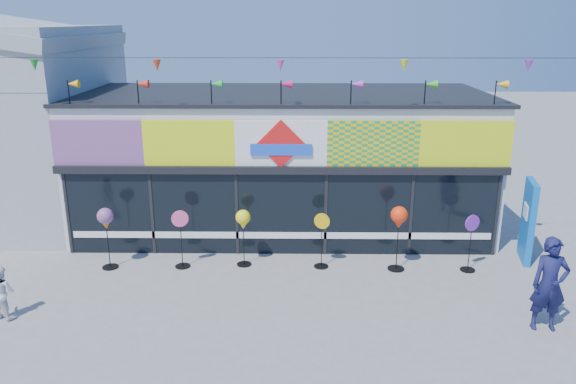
{
  "coord_description": "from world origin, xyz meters",
  "views": [
    {
      "loc": [
        0.36,
        -10.9,
        6.18
      ],
      "look_at": [
        0.2,
        2.0,
        2.21
      ],
      "focal_mm": 35.0,
      "sensor_mm": 36.0,
      "label": 1
    }
  ],
  "objects_px": {
    "spinner_0": "(106,220)",
    "child": "(2,292)",
    "blue_sign": "(528,221)",
    "spinner_4": "(399,219)",
    "spinner_2": "(243,221)",
    "spinner_5": "(470,241)",
    "spinner_1": "(181,237)",
    "spinner_3": "(322,239)",
    "adult_man": "(549,284)"
  },
  "relations": [
    {
      "from": "spinner_0",
      "to": "child",
      "type": "bearing_deg",
      "value": -119.95
    },
    {
      "from": "blue_sign",
      "to": "spinner_0",
      "type": "bearing_deg",
      "value": -164.77
    },
    {
      "from": "spinner_0",
      "to": "spinner_4",
      "type": "distance_m",
      "value": 7.43
    },
    {
      "from": "spinner_2",
      "to": "child",
      "type": "xyz_separation_m",
      "value": [
        -4.95,
        -2.78,
        -0.62
      ]
    },
    {
      "from": "spinner_0",
      "to": "child",
      "type": "relative_size",
      "value": 1.37
    },
    {
      "from": "spinner_2",
      "to": "spinner_5",
      "type": "relative_size",
      "value": 1.01
    },
    {
      "from": "spinner_5",
      "to": "child",
      "type": "distance_m",
      "value": 11.03
    },
    {
      "from": "child",
      "to": "blue_sign",
      "type": "bearing_deg",
      "value": -144.38
    },
    {
      "from": "spinner_1",
      "to": "spinner_3",
      "type": "relative_size",
      "value": 1.05
    },
    {
      "from": "spinner_1",
      "to": "spinner_4",
      "type": "xyz_separation_m",
      "value": [
        5.55,
        -0.09,
        0.55
      ]
    },
    {
      "from": "spinner_2",
      "to": "child",
      "type": "distance_m",
      "value": 5.71
    },
    {
      "from": "child",
      "to": "spinner_0",
      "type": "bearing_deg",
      "value": -98.85
    },
    {
      "from": "blue_sign",
      "to": "spinner_3",
      "type": "bearing_deg",
      "value": -162.52
    },
    {
      "from": "spinner_2",
      "to": "spinner_0",
      "type": "bearing_deg",
      "value": -176.39
    },
    {
      "from": "blue_sign",
      "to": "spinner_4",
      "type": "bearing_deg",
      "value": -157.46
    },
    {
      "from": "blue_sign",
      "to": "spinner_0",
      "type": "height_order",
      "value": "blue_sign"
    },
    {
      "from": "spinner_5",
      "to": "adult_man",
      "type": "relative_size",
      "value": 0.75
    },
    {
      "from": "spinner_2",
      "to": "blue_sign",
      "type": "bearing_deg",
      "value": 3.37
    },
    {
      "from": "spinner_0",
      "to": "spinner_3",
      "type": "xyz_separation_m",
      "value": [
        5.5,
        0.12,
        -0.53
      ]
    },
    {
      "from": "spinner_0",
      "to": "spinner_1",
      "type": "height_order",
      "value": "spinner_0"
    },
    {
      "from": "spinner_3",
      "to": "adult_man",
      "type": "relative_size",
      "value": 0.73
    },
    {
      "from": "spinner_4",
      "to": "spinner_5",
      "type": "height_order",
      "value": "spinner_4"
    },
    {
      "from": "spinner_4",
      "to": "child",
      "type": "xyz_separation_m",
      "value": [
        -8.9,
        -2.55,
        -0.77
      ]
    },
    {
      "from": "spinner_4",
      "to": "spinner_5",
      "type": "xyz_separation_m",
      "value": [
        1.84,
        -0.04,
        -0.57
      ]
    },
    {
      "from": "adult_man",
      "to": "spinner_1",
      "type": "bearing_deg",
      "value": 163.44
    },
    {
      "from": "blue_sign",
      "to": "spinner_3",
      "type": "xyz_separation_m",
      "value": [
        -5.47,
        -0.55,
        -0.32
      ]
    },
    {
      "from": "spinner_1",
      "to": "spinner_0",
      "type": "bearing_deg",
      "value": -177.63
    },
    {
      "from": "blue_sign",
      "to": "spinner_2",
      "type": "relative_size",
      "value": 1.43
    },
    {
      "from": "spinner_1",
      "to": "blue_sign",
      "type": "bearing_deg",
      "value": 3.67
    },
    {
      "from": "adult_man",
      "to": "spinner_2",
      "type": "bearing_deg",
      "value": 158.07
    },
    {
      "from": "spinner_3",
      "to": "spinner_5",
      "type": "relative_size",
      "value": 0.98
    },
    {
      "from": "spinner_3",
      "to": "adult_man",
      "type": "height_order",
      "value": "adult_man"
    },
    {
      "from": "spinner_0",
      "to": "adult_man",
      "type": "relative_size",
      "value": 0.81
    },
    {
      "from": "spinner_2",
      "to": "spinner_5",
      "type": "bearing_deg",
      "value": -2.72
    },
    {
      "from": "spinner_3",
      "to": "child",
      "type": "height_order",
      "value": "spinner_3"
    },
    {
      "from": "spinner_2",
      "to": "spinner_5",
      "type": "height_order",
      "value": "spinner_2"
    },
    {
      "from": "spinner_2",
      "to": "spinner_5",
      "type": "xyz_separation_m",
      "value": [
        5.79,
        -0.28,
        -0.42
      ]
    },
    {
      "from": "spinner_4",
      "to": "child",
      "type": "relative_size",
      "value": 1.43
    },
    {
      "from": "blue_sign",
      "to": "spinner_2",
      "type": "bearing_deg",
      "value": -164.84
    },
    {
      "from": "blue_sign",
      "to": "spinner_2",
      "type": "height_order",
      "value": "blue_sign"
    },
    {
      "from": "adult_man",
      "to": "child",
      "type": "distance_m",
      "value": 11.5
    },
    {
      "from": "spinner_3",
      "to": "spinner_2",
      "type": "bearing_deg",
      "value": 177.06
    },
    {
      "from": "spinner_0",
      "to": "spinner_2",
      "type": "bearing_deg",
      "value": 3.61
    },
    {
      "from": "blue_sign",
      "to": "spinner_1",
      "type": "relative_size",
      "value": 1.41
    },
    {
      "from": "spinner_5",
      "to": "spinner_1",
      "type": "bearing_deg",
      "value": 178.96
    },
    {
      "from": "blue_sign",
      "to": "spinner_0",
      "type": "relative_size",
      "value": 1.34
    },
    {
      "from": "blue_sign",
      "to": "child",
      "type": "height_order",
      "value": "blue_sign"
    },
    {
      "from": "spinner_2",
      "to": "adult_man",
      "type": "xyz_separation_m",
      "value": [
        6.54,
        -3.09,
        -0.21
      ]
    },
    {
      "from": "spinner_1",
      "to": "spinner_3",
      "type": "height_order",
      "value": "spinner_1"
    },
    {
      "from": "spinner_0",
      "to": "spinner_4",
      "type": "relative_size",
      "value": 0.95
    }
  ]
}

